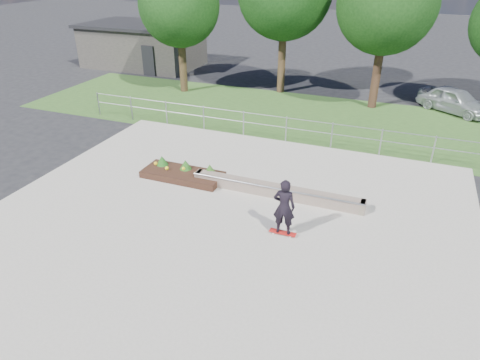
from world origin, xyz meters
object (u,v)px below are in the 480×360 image
(planter_bed, at_px, (183,173))
(parked_car, at_px, (455,100))
(grind_ledge, at_px, (276,191))
(skateboarder, at_px, (284,207))

(planter_bed, distance_m, parked_car, 15.36)
(grind_ledge, distance_m, parked_car, 13.47)
(planter_bed, bearing_deg, skateboarder, -25.96)
(planter_bed, xyz_separation_m, parked_car, (9.62, 11.97, 0.41))
(grind_ledge, height_order, planter_bed, planter_bed)
(parked_car, bearing_deg, planter_bed, 174.93)
(skateboarder, bearing_deg, grind_ledge, 112.78)
(planter_bed, relative_size, skateboarder, 1.65)
(parked_car, bearing_deg, skateboarder, -166.24)
(skateboarder, bearing_deg, planter_bed, 154.04)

